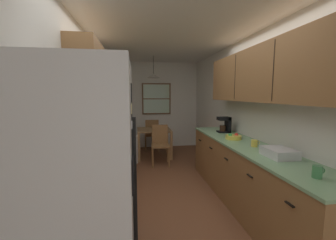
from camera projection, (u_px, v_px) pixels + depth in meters
name	position (u px, v px, depth m)	size (l,w,h in m)	color
ground_plane	(167.00, 180.00, 3.97)	(12.00, 12.00, 0.00)	brown
wall_left	(89.00, 114.00, 3.61)	(0.10, 9.00, 2.55)	white
wall_right	(237.00, 112.00, 4.01)	(0.10, 9.00, 2.55)	white
wall_back	(154.00, 105.00, 6.41)	(4.40, 0.10, 2.55)	white
ceiling_slab	(167.00, 37.00, 3.65)	(4.40, 9.00, 0.08)	white
refrigerator	(81.00, 194.00, 1.48)	(0.74, 0.73, 1.82)	silver
stove_range	(95.00, 204.00, 2.20)	(0.66, 0.60, 1.10)	black
microwave_over_range	(78.00, 88.00, 2.04)	(0.39, 0.64, 0.33)	black
counter_left	(109.00, 166.00, 3.43)	(0.64, 1.91, 0.90)	olive
upper_cabinets_left	(96.00, 76.00, 3.19)	(0.33, 1.99, 0.73)	olive
counter_right	(246.00, 175.00, 3.05)	(0.64, 3.14, 0.90)	olive
upper_cabinets_right	(262.00, 75.00, 2.85)	(0.33, 2.82, 0.74)	olive
dining_table	(154.00, 134.00, 5.42)	(0.84, 0.78, 0.72)	olive
dining_chair_near	(160.00, 143.00, 4.86)	(0.42, 0.42, 0.90)	olive
dining_chair_far	(152.00, 133.00, 6.01)	(0.41, 0.41, 0.90)	olive
pendant_light	(153.00, 76.00, 5.24)	(0.34, 0.34, 0.54)	black
back_window	(156.00, 99.00, 6.33)	(0.86, 0.05, 0.93)	brown
trash_bin	(130.00, 149.00, 4.93)	(0.35, 0.35, 0.66)	silver
storage_canister	(100.00, 144.00, 2.62)	(0.10, 0.10, 0.19)	red
dish_towel	(130.00, 193.00, 2.39)	(0.02, 0.16, 0.24)	silver
coffee_maker	(225.00, 124.00, 3.93)	(0.22, 0.18, 0.29)	black
mug_by_coffeemaker	(317.00, 172.00, 1.79)	(0.11, 0.08, 0.11)	#3F7F4C
mug_spare	(254.00, 143.00, 2.86)	(0.12, 0.08, 0.09)	#E5CC4C
fruit_bowl	(233.00, 137.00, 3.34)	(0.24, 0.24, 0.09)	#E5D14C
dish_rack	(279.00, 153.00, 2.38)	(0.28, 0.34, 0.10)	silver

